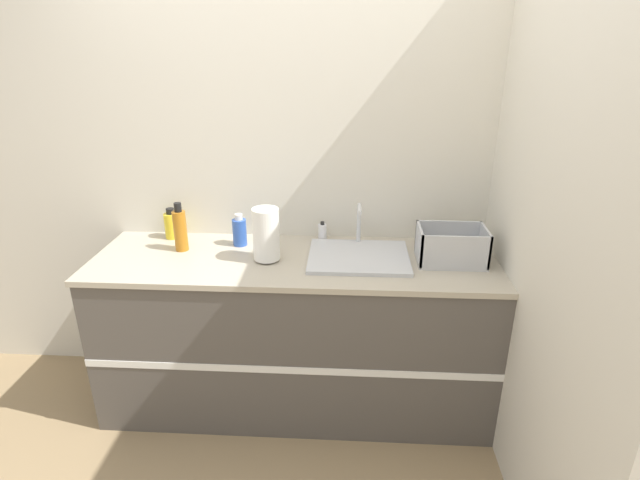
{
  "coord_description": "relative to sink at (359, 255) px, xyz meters",
  "views": [
    {
      "loc": [
        0.27,
        -2.07,
        2.0
      ],
      "look_at": [
        0.13,
        0.3,
        1.04
      ],
      "focal_mm": 28.0,
      "sensor_mm": 36.0,
      "label": 1
    }
  ],
  "objects": [
    {
      "name": "ground_plane",
      "position": [
        -0.34,
        -0.35,
        -0.93
      ],
      "size": [
        12.0,
        12.0,
        0.0
      ],
      "primitive_type": "plane",
      "color": "#937A56"
    },
    {
      "name": "wall_back",
      "position": [
        -0.34,
        0.34,
        0.37
      ],
      "size": [
        4.52,
        0.06,
        2.6
      ],
      "color": "beige",
      "rests_on": "ground_plane"
    },
    {
      "name": "wall_right",
      "position": [
        0.76,
        -0.02,
        0.37
      ],
      "size": [
        0.06,
        2.66,
        2.6
      ],
      "color": "beige",
      "rests_on": "ground_plane"
    },
    {
      "name": "counter_cabinet",
      "position": [
        -0.34,
        -0.02,
        -0.47
      ],
      "size": [
        2.15,
        0.68,
        0.92
      ],
      "color": "#514C47",
      "rests_on": "ground_plane"
    },
    {
      "name": "sink",
      "position": [
        0.0,
        0.0,
        0.0
      ],
      "size": [
        0.53,
        0.43,
        0.25
      ],
      "color": "silver",
      "rests_on": "counter_cabinet"
    },
    {
      "name": "paper_towel_roll",
      "position": [
        -0.48,
        -0.05,
        0.13
      ],
      "size": [
        0.14,
        0.14,
        0.28
      ],
      "color": "#4C4C51",
      "rests_on": "counter_cabinet"
    },
    {
      "name": "dish_rack",
      "position": [
        0.47,
        -0.02,
        0.06
      ],
      "size": [
        0.34,
        0.23,
        0.19
      ],
      "color": "#B7BABF",
      "rests_on": "counter_cabinet"
    },
    {
      "name": "bottle_blue",
      "position": [
        -0.66,
        0.14,
        0.06
      ],
      "size": [
        0.08,
        0.08,
        0.18
      ],
      "color": "#2D56B7",
      "rests_on": "counter_cabinet"
    },
    {
      "name": "bottle_yellow",
      "position": [
        -1.08,
        0.23,
        0.06
      ],
      "size": [
        0.08,
        0.08,
        0.18
      ],
      "color": "yellow",
      "rests_on": "counter_cabinet"
    },
    {
      "name": "bottle_amber",
      "position": [
        -0.97,
        0.05,
        0.1
      ],
      "size": [
        0.07,
        0.07,
        0.27
      ],
      "color": "#B26B19",
      "rests_on": "counter_cabinet"
    },
    {
      "name": "soap_dispenser",
      "position": [
        -0.21,
        0.24,
        0.03
      ],
      "size": [
        0.05,
        0.05,
        0.11
      ],
      "color": "silver",
      "rests_on": "counter_cabinet"
    }
  ]
}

